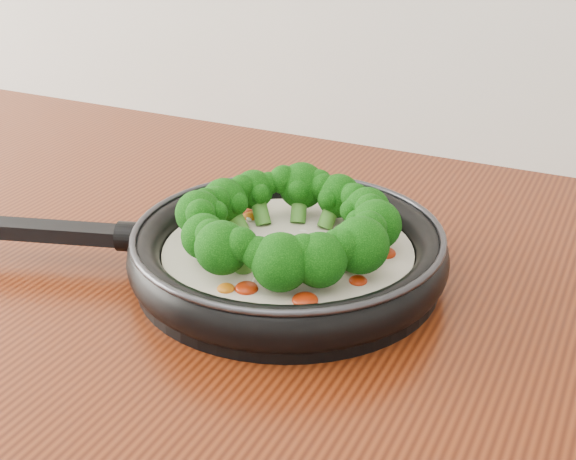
% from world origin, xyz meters
% --- Properties ---
extents(skillet, '(0.49, 0.37, 0.09)m').
position_xyz_m(skillet, '(0.06, 1.10, 0.93)').
color(skillet, black).
rests_on(skillet, counter).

